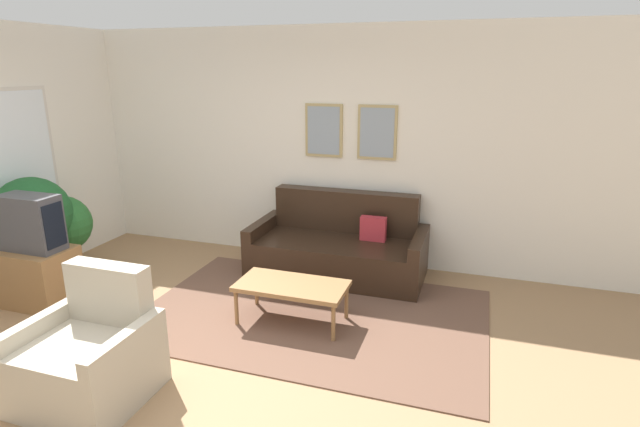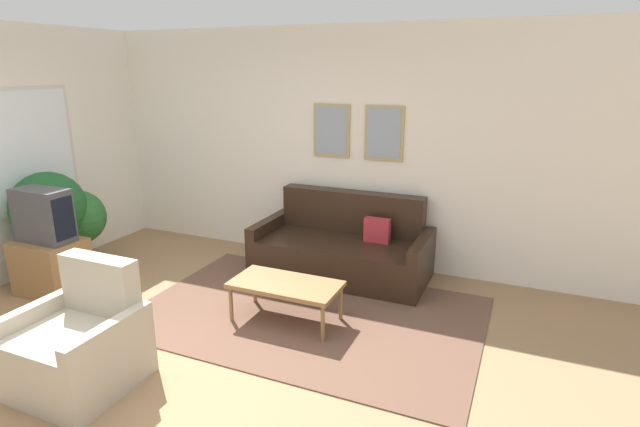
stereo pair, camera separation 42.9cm
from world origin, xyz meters
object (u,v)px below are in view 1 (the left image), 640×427
armchair (90,357)px  potted_plant_tall (33,216)px  couch (339,248)px  coffee_table (292,287)px  tv (31,223)px

armchair → potted_plant_tall: (-1.89, 1.37, 0.46)m
couch → potted_plant_tall: (-2.93, -1.29, 0.47)m
couch → potted_plant_tall: potted_plant_tall is taller
coffee_table → potted_plant_tall: potted_plant_tall is taller
tv → potted_plant_tall: bearing=136.4°
couch → coffee_table: couch is taller
tv → potted_plant_tall: size_ratio=0.49×
coffee_table → tv: bearing=-170.8°
coffee_table → potted_plant_tall: bearing=-178.8°
tv → armchair: tv is taller
couch → potted_plant_tall: 3.24m
coffee_table → armchair: 1.72m
couch → coffee_table: bearing=-94.1°
couch → tv: size_ratio=3.32×
coffee_table → armchair: bearing=-123.9°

